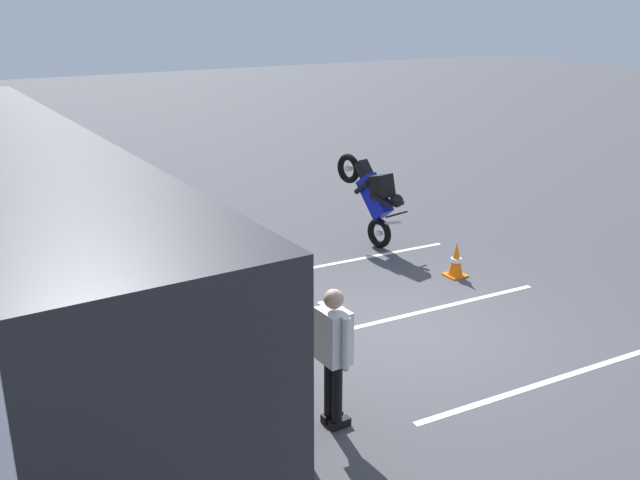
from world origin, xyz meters
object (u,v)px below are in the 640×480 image
Objects in this scene: spectator_far_left at (334,347)px; spectator_left at (256,317)px; spectator_right at (210,266)px; traffic_cone at (456,260)px; stunt_motorcycle at (373,194)px; parked_motorcycle_silver at (127,286)px; spectator_centre at (246,290)px; spectator_far_right at (197,247)px.

spectator_far_left is 1.15m from spectator_left.
spectator_right is 2.77× the size of traffic_cone.
spectator_right reaches higher than traffic_cone.
spectator_left is at bearing 131.98° from stunt_motorcycle.
spectator_far_left is 4.36m from parked_motorcycle_silver.
spectator_centre is (0.84, -0.26, -0.01)m from spectator_left.
stunt_motorcycle is (5.03, -3.96, 0.05)m from spectator_far_left.
spectator_left reaches higher than spectator_far_right.
parked_motorcycle_silver is at bearing 74.88° from spectator_far_right.
traffic_cone is (-1.28, -5.47, -0.18)m from parked_motorcycle_silver.
spectator_left is at bearing 174.43° from spectator_right.
traffic_cone is at bearing -91.13° from spectator_right.
spectator_left is (1.06, 0.45, 0.04)m from spectator_far_left.
spectator_left is 0.85× the size of parked_motorcycle_silver.
stunt_motorcycle reaches higher than parked_motorcycle_silver.
spectator_left is 0.88m from spectator_centre.
parked_motorcycle_silver is (0.29, 1.06, -0.54)m from spectator_far_right.
spectator_left is 2.84m from spectator_far_right.
traffic_cone is (1.83, -4.74, -0.74)m from spectator_left.
spectator_far_left is 0.89× the size of stunt_motorcycle.
stunt_motorcycle is at bearing -80.49° from parked_motorcycle_silver.
spectator_far_left is at bearing -164.21° from parked_motorcycle_silver.
spectator_centre is (1.90, 0.19, 0.04)m from spectator_far_left.
spectator_far_left is 0.97× the size of spectator_centre.
spectator_far_left is at bearing 141.78° from stunt_motorcycle.
spectator_far_left is 5.22m from traffic_cone.
spectator_left reaches higher than spectator_right.
spectator_far_right is (3.88, 0.11, 0.02)m from spectator_far_left.
spectator_left reaches higher than parked_motorcycle_silver.
spectator_centre is 2.53m from parked_motorcycle_silver.
spectator_right is at bearing -5.57° from spectator_left.
spectator_far_left reaches higher than parked_motorcycle_silver.
spectator_left is at bearing 162.75° from spectator_centre.
spectator_far_left reaches higher than traffic_cone.
traffic_cone is at bearing -68.86° from spectator_left.
spectator_centre is 4.65m from traffic_cone.
spectator_far_right is 4.57m from traffic_cone.
traffic_cone is (-0.09, -4.56, -0.73)m from spectator_right.
parked_motorcycle_silver is 1.08× the size of stunt_motorcycle.
spectator_left is at bearing 23.09° from spectator_far_left.
spectator_centre reaches higher than spectator_far_left.
traffic_cone is at bearing -56.00° from spectator_far_left.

